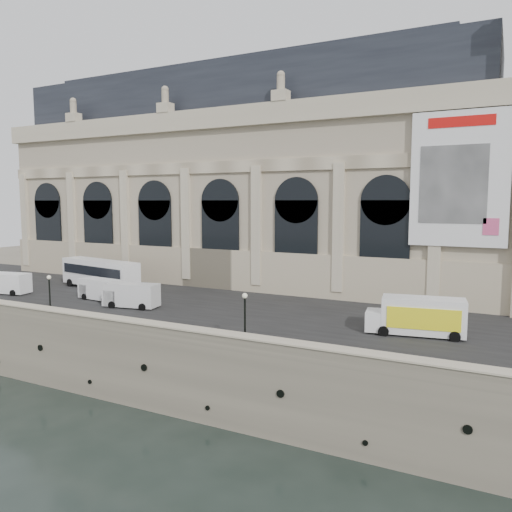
% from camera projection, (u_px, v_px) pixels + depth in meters
% --- Properties ---
extents(ground, '(260.00, 260.00, 0.00)m').
position_uv_depth(ground, '(126.00, 406.00, 41.32)').
color(ground, black).
rests_on(ground, ground).
extents(quay, '(160.00, 70.00, 6.00)m').
position_uv_depth(quay, '(292.00, 298.00, 71.97)').
color(quay, gray).
rests_on(quay, ground).
extents(street, '(160.00, 24.00, 0.06)m').
position_uv_depth(street, '(215.00, 304.00, 53.05)').
color(street, '#2D2D2D').
rests_on(street, quay).
extents(parapet, '(160.00, 1.40, 1.21)m').
position_uv_depth(parapet, '(129.00, 326.00, 41.12)').
color(parapet, gray).
rests_on(parapet, quay).
extents(museum, '(69.00, 18.70, 29.10)m').
position_uv_depth(museum, '(241.00, 181.00, 69.18)').
color(museum, '#B4A88A').
rests_on(museum, quay).
extents(bus_left, '(12.65, 4.73, 3.65)m').
position_uv_depth(bus_left, '(100.00, 273.00, 61.68)').
color(bus_left, white).
rests_on(bus_left, quay).
extents(van_a, '(5.84, 3.04, 2.48)m').
position_uv_depth(van_a, '(5.00, 283.00, 58.76)').
color(van_a, white).
rests_on(van_a, quay).
extents(van_b, '(5.45, 2.59, 2.35)m').
position_uv_depth(van_b, '(99.00, 289.00, 55.12)').
color(van_b, white).
rests_on(van_b, quay).
extents(van_c, '(5.92, 3.09, 2.51)m').
position_uv_depth(van_c, '(129.00, 295.00, 51.16)').
color(van_c, silver).
rests_on(van_c, quay).
extents(box_truck, '(8.03, 3.73, 3.12)m').
position_uv_depth(box_truck, '(417.00, 316.00, 40.48)').
color(box_truck, white).
rests_on(box_truck, quay).
extents(lamp_left, '(0.39, 0.39, 3.86)m').
position_uv_depth(lamp_left, '(50.00, 295.00, 47.70)').
color(lamp_left, black).
rests_on(lamp_left, quay).
extents(lamp_right, '(0.41, 0.41, 3.99)m').
position_uv_depth(lamp_right, '(245.00, 319.00, 37.84)').
color(lamp_right, black).
rests_on(lamp_right, quay).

